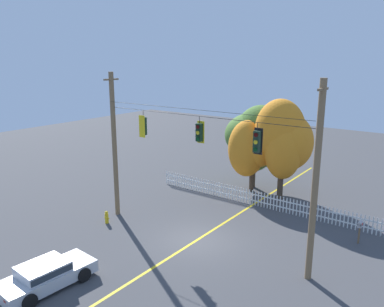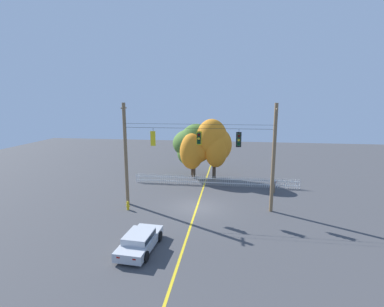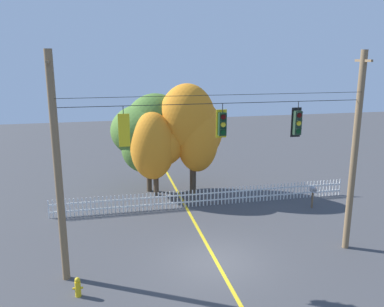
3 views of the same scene
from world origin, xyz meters
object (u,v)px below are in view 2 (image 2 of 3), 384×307
(autumn_maple_near_fence, at_px, (193,145))
(autumn_maple_mid, at_px, (193,151))
(fire_hydrant, at_px, (128,206))
(parked_car, at_px, (140,240))
(traffic_signal_southbound_primary, at_px, (199,138))
(traffic_signal_eastbound_side, at_px, (239,140))
(autumn_oak_far_east, at_px, (215,143))
(traffic_signal_northbound_secondary, at_px, (153,138))
(roadside_mailbox, at_px, (275,183))

(autumn_maple_near_fence, height_order, autumn_maple_mid, autumn_maple_near_fence)
(autumn_maple_near_fence, xyz_separation_m, fire_hydrant, (-4.04, -11.26, -3.46))
(autumn_maple_mid, bearing_deg, parked_car, -94.13)
(traffic_signal_southbound_primary, distance_m, autumn_maple_mid, 9.27)
(traffic_signal_eastbound_side, xyz_separation_m, autumn_maple_near_fence, (-5.09, 9.87, -2.15))
(autumn_maple_mid, distance_m, autumn_oak_far_east, 2.61)
(traffic_signal_northbound_secondary, distance_m, roadside_mailbox, 13.00)
(autumn_oak_far_east, distance_m, parked_car, 17.27)
(parked_car, bearing_deg, traffic_signal_eastbound_side, 50.94)
(autumn_maple_mid, height_order, roadside_mailbox, autumn_maple_mid)
(traffic_signal_southbound_primary, distance_m, autumn_maple_near_fence, 10.28)
(autumn_oak_far_east, distance_m, roadside_mailbox, 8.17)
(traffic_signal_eastbound_side, xyz_separation_m, autumn_maple_mid, (-4.90, 8.71, -2.64))
(traffic_signal_northbound_secondary, distance_m, autumn_oak_far_east, 10.29)
(traffic_signal_southbound_primary, xyz_separation_m, parked_car, (-2.81, -7.49, -5.45))
(traffic_signal_northbound_secondary, height_order, autumn_oak_far_east, autumn_oak_far_east)
(autumn_maple_mid, relative_size, autumn_oak_far_east, 0.77)
(traffic_signal_eastbound_side, relative_size, roadside_mailbox, 1.18)
(traffic_signal_southbound_primary, bearing_deg, fire_hydrant, -166.76)
(autumn_oak_far_east, xyz_separation_m, parked_car, (-3.59, -16.48, -3.69))
(autumn_maple_mid, height_order, fire_hydrant, autumn_maple_mid)
(traffic_signal_southbound_primary, distance_m, roadside_mailbox, 9.97)
(traffic_signal_southbound_primary, relative_size, roadside_mailbox, 1.09)
(traffic_signal_eastbound_side, distance_m, fire_hydrant, 10.82)
(traffic_signal_eastbound_side, xyz_separation_m, autumn_oak_far_east, (-2.48, 8.99, -1.70))
(autumn_maple_near_fence, xyz_separation_m, autumn_oak_far_east, (2.62, -0.88, 0.45))
(traffic_signal_southbound_primary, bearing_deg, traffic_signal_eastbound_side, 0.01)
(autumn_oak_far_east, distance_m, fire_hydrant, 12.94)
(traffic_signal_northbound_secondary, height_order, autumn_maple_near_fence, traffic_signal_northbound_secondary)
(traffic_signal_southbound_primary, distance_m, parked_car, 9.68)
(traffic_signal_eastbound_side, xyz_separation_m, roadside_mailbox, (3.81, 4.92, -4.95))
(autumn_maple_near_fence, relative_size, autumn_maple_mid, 1.18)
(traffic_signal_eastbound_side, relative_size, fire_hydrant, 1.97)
(traffic_signal_eastbound_side, bearing_deg, autumn_maple_near_fence, 117.29)
(autumn_maple_near_fence, xyz_separation_m, autumn_maple_mid, (0.19, -1.16, -0.48))
(autumn_maple_mid, bearing_deg, roadside_mailbox, -23.53)
(traffic_signal_northbound_secondary, xyz_separation_m, autumn_maple_mid, (2.25, 8.73, -2.63))
(parked_car, bearing_deg, autumn_maple_mid, 85.87)
(autumn_oak_far_east, relative_size, parked_car, 1.68)
(roadside_mailbox, bearing_deg, autumn_maple_mid, 156.47)
(traffic_signal_southbound_primary, bearing_deg, roadside_mailbox, 34.83)
(autumn_oak_far_east, xyz_separation_m, roadside_mailbox, (6.29, -4.08, -3.25))
(autumn_maple_near_fence, bearing_deg, traffic_signal_southbound_primary, -79.49)
(autumn_maple_near_fence, bearing_deg, autumn_maple_mid, -80.65)
(traffic_signal_southbound_primary, bearing_deg, traffic_signal_northbound_secondary, -179.72)
(traffic_signal_eastbound_side, xyz_separation_m, parked_car, (-6.07, -7.49, -5.39))
(autumn_maple_near_fence, distance_m, fire_hydrant, 12.45)
(autumn_oak_far_east, height_order, parked_car, autumn_oak_far_east)
(autumn_maple_mid, xyz_separation_m, fire_hydrant, (-4.24, -10.10, -2.98))
(parked_car, bearing_deg, autumn_maple_near_fence, 86.77)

